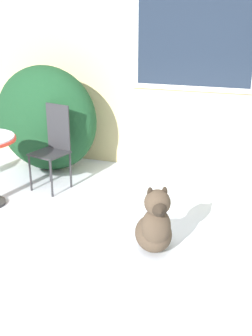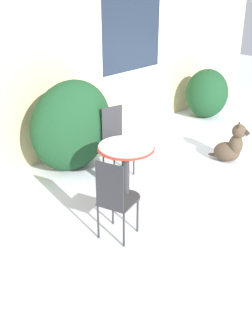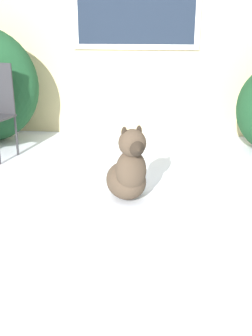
{
  "view_description": "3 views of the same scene",
  "coord_description": "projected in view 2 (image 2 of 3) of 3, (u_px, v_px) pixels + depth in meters",
  "views": [
    {
      "loc": [
        1.22,
        -2.97,
        1.95
      ],
      "look_at": [
        0.0,
        0.6,
        0.55
      ],
      "focal_mm": 45.0,
      "sensor_mm": 36.0,
      "label": 1
    },
    {
      "loc": [
        -4.97,
        -2.94,
        2.82
      ],
      "look_at": [
        -1.53,
        0.45,
        0.44
      ],
      "focal_mm": 45.0,
      "sensor_mm": 36.0,
      "label": 2
    },
    {
      "loc": [
        0.72,
        -3.05,
        1.43
      ],
      "look_at": [
        0.4,
        0.15,
        0.26
      ],
      "focal_mm": 45.0,
      "sensor_mm": 36.0,
      "label": 3
    }
  ],
  "objects": [
    {
      "name": "ground_plane",
      "position": [
        220.0,
        172.0,
        6.27
      ],
      "size": [
        16.0,
        16.0,
        0.0
      ],
      "primitive_type": "plane",
      "color": "silver"
    },
    {
      "name": "house_wall",
      "position": [
        117.0,
        55.0,
        7.05
      ],
      "size": [
        8.0,
        0.1,
        2.75
      ],
      "color": "#D1BC84",
      "rests_on": "ground_plane"
    },
    {
      "name": "shrub_left",
      "position": [
        72.0,
        126.0,
        6.1
      ],
      "size": [
        1.36,
        0.74,
        1.35
      ],
      "color": "#194223",
      "rests_on": "ground_plane"
    },
    {
      "name": "shrub_middle",
      "position": [
        207.0,
        94.0,
        8.28
      ],
      "size": [
        0.85,
        0.82,
        0.96
      ],
      "color": "#194223",
      "rests_on": "ground_plane"
    },
    {
      "name": "patio_table",
      "position": [
        126.0,
        157.0,
        5.32
      ],
      "size": [
        0.72,
        0.72,
        0.76
      ],
      "color": "#2D2D30",
      "rests_on": "ground_plane"
    },
    {
      "name": "patio_chair_near_table",
      "position": [
        116.0,
        138.0,
        6.07
      ],
      "size": [
        0.44,
        0.44,
        0.98
      ],
      "rotation": [
        0.0,
        0.0,
        -0.25
      ],
      "color": "#2D2D30",
      "rests_on": "ground_plane"
    },
    {
      "name": "patio_chair_far_side",
      "position": [
        114.0,
        198.0,
        4.55
      ],
      "size": [
        0.45,
        0.45,
        0.98
      ],
      "rotation": [
        0.0,
        0.0,
        1.85
      ],
      "color": "#2D2D30",
      "rests_on": "ground_plane"
    },
    {
      "name": "dog",
      "position": [
        231.0,
        147.0,
        6.5
      ],
      "size": [
        0.46,
        0.58,
        0.64
      ],
      "rotation": [
        0.0,
        0.0,
        0.43
      ],
      "color": "#4C3D2D",
      "rests_on": "ground_plane"
    }
  ]
}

